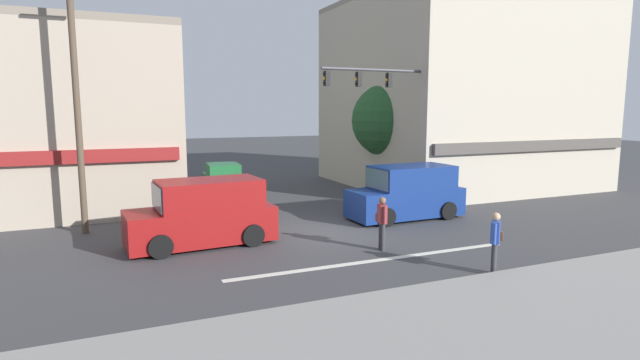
{
  "coord_description": "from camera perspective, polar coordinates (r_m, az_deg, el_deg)",
  "views": [
    {
      "loc": [
        -7.03,
        -15.67,
        4.35
      ],
      "look_at": [
        0.58,
        2.0,
        1.6
      ],
      "focal_mm": 28.0,
      "sensor_mm": 36.0,
      "label": 1
    }
  ],
  "objects": [
    {
      "name": "building_left_block",
      "position": [
        25.59,
        -30.57,
        6.06
      ],
      "size": [
        12.25,
        10.13,
        7.85
      ],
      "color": "tan",
      "rests_on": "ground"
    },
    {
      "name": "pedestrian_mid_crossing",
      "position": [
        15.56,
        7.09,
        -4.54
      ],
      "size": [
        0.4,
        0.67,
        1.67
      ],
      "color": "#333338",
      "rests_on": "ground"
    },
    {
      "name": "lane_marking_stripe",
      "position": [
        14.71,
        6.49,
        -9.1
      ],
      "size": [
        9.0,
        0.24,
        0.01
      ],
      "primitive_type": "cube",
      "color": "silver",
      "rests_on": "ground"
    },
    {
      "name": "van_parked_curbside",
      "position": [
        20.2,
        9.92,
        -1.52
      ],
      "size": [
        4.64,
        2.12,
        2.11
      ],
      "color": "navy",
      "rests_on": "ground"
    },
    {
      "name": "sidewalk_curb",
      "position": [
        10.91,
        20.13,
        -15.42
      ],
      "size": [
        40.0,
        5.0,
        0.16
      ],
      "primitive_type": "cube",
      "color": "gray",
      "rests_on": "ground"
    },
    {
      "name": "ground_plane",
      "position": [
        17.72,
        0.84,
        -6.08
      ],
      "size": [
        120.0,
        120.0,
        0.0
      ],
      "primitive_type": "plane",
      "color": "#3D3D3F"
    },
    {
      "name": "traffic_light_mast",
      "position": [
        21.75,
        8.68,
        7.91
      ],
      "size": [
        4.89,
        0.27,
        6.2
      ],
      "color": "#47474C",
      "rests_on": "ground"
    },
    {
      "name": "sedan_crossing_leftbound",
      "position": [
        26.14,
        -11.0,
        -0.02
      ],
      "size": [
        2.1,
        4.21,
        1.58
      ],
      "color": "#1E6033",
      "rests_on": "ground"
    },
    {
      "name": "pedestrian_foreground_with_bag",
      "position": [
        13.99,
        19.39,
        -6.39
      ],
      "size": [
        0.62,
        0.54,
        1.67
      ],
      "color": "#333338",
      "rests_on": "ground"
    },
    {
      "name": "van_approaching_near",
      "position": [
        16.43,
        -13.15,
        -3.83
      ],
      "size": [
        4.72,
        2.29,
        2.11
      ],
      "color": "maroon",
      "rests_on": "ground"
    },
    {
      "name": "utility_pole_far_right",
      "position": [
        27.98,
        10.43,
        6.89
      ],
      "size": [
        1.4,
        0.22,
        7.32
      ],
      "color": "brown",
      "rests_on": "ground"
    },
    {
      "name": "street_tree",
      "position": [
        26.05,
        7.86,
        6.76
      ],
      "size": [
        3.82,
        3.82,
        5.68
      ],
      "color": "#4C3823",
      "rests_on": "ground"
    },
    {
      "name": "utility_pole_near_left",
      "position": [
        19.02,
        -26.02,
        7.73
      ],
      "size": [
        1.4,
        0.22,
        8.67
      ],
      "color": "brown",
      "rests_on": "ground"
    },
    {
      "name": "building_right_corner",
      "position": [
        30.35,
        15.35,
        9.49
      ],
      "size": [
        12.35,
        11.99,
        10.45
      ],
      "color": "#B7AD99",
      "rests_on": "ground"
    }
  ]
}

